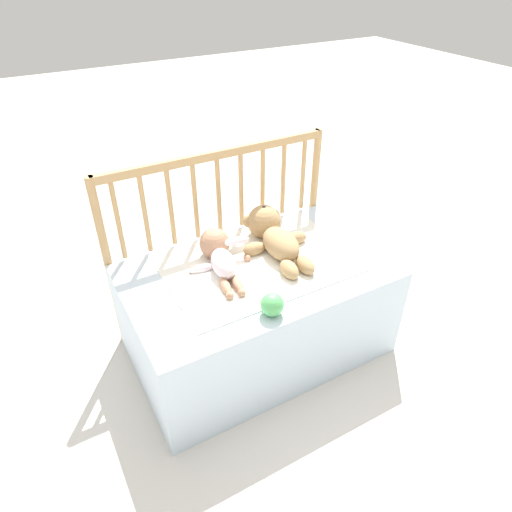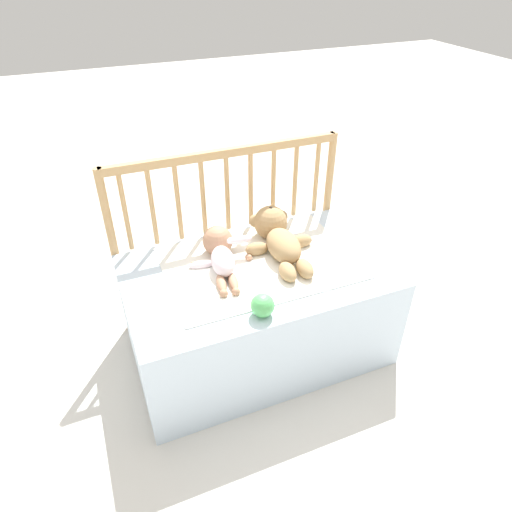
{
  "view_description": "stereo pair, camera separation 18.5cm",
  "coord_description": "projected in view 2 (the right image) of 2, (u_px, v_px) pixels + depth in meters",
  "views": [
    {
      "loc": [
        -0.74,
        -1.31,
        1.56
      ],
      "look_at": [
        0.0,
        0.01,
        0.51
      ],
      "focal_mm": 32.0,
      "sensor_mm": 36.0,
      "label": 1
    },
    {
      "loc": [
        -0.57,
        -1.39,
        1.56
      ],
      "look_at": [
        0.0,
        0.01,
        0.51
      ],
      "focal_mm": 32.0,
      "sensor_mm": 36.0,
      "label": 2
    }
  ],
  "objects": [
    {
      "name": "crib_mattress",
      "position": [
        257.0,
        310.0,
        2.0
      ],
      "size": [
        1.08,
        0.66,
        0.45
      ],
      "color": "silver",
      "rests_on": "ground_plane"
    },
    {
      "name": "crib_rail",
      "position": [
        228.0,
        203.0,
        2.06
      ],
      "size": [
        1.08,
        0.04,
        0.84
      ],
      "color": "tan",
      "rests_on": "ground_plane"
    },
    {
      "name": "toy_ball",
      "position": [
        263.0,
        305.0,
        1.62
      ],
      "size": [
        0.09,
        0.09,
        0.09
      ],
      "color": "#59BF66",
      "rests_on": "crib_mattress"
    },
    {
      "name": "ground_plane",
      "position": [
        257.0,
        346.0,
        2.13
      ],
      "size": [
        12.0,
        12.0,
        0.0
      ],
      "primitive_type": "plane",
      "color": "silver"
    },
    {
      "name": "blanket",
      "position": [
        259.0,
        263.0,
        1.91
      ],
      "size": [
        0.78,
        0.54,
        0.01
      ],
      "color": "white",
      "rests_on": "crib_mattress"
    },
    {
      "name": "baby",
      "position": [
        221.0,
        252.0,
        1.88
      ],
      "size": [
        0.29,
        0.37,
        0.13
      ],
      "color": "white",
      "rests_on": "crib_mattress"
    },
    {
      "name": "teddy_bear",
      "position": [
        278.0,
        236.0,
        1.96
      ],
      "size": [
        0.31,
        0.45,
        0.15
      ],
      "color": "tan",
      "rests_on": "crib_mattress"
    }
  ]
}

